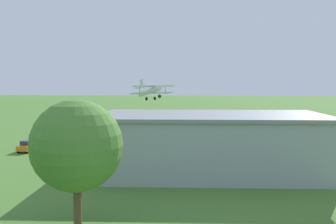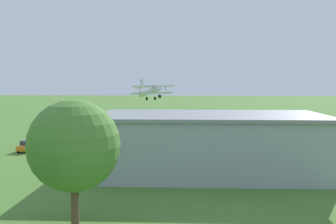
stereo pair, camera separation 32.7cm
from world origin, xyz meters
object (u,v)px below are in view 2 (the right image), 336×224
(car_orange, at_px, (29,145))
(tree_behind_hangar_left, at_px, (74,146))
(person_walking_on_apron, at_px, (214,145))
(person_beside_truck, at_px, (168,141))
(car_white, at_px, (76,147))
(car_black, at_px, (132,147))
(hangar, at_px, (211,144))
(biplane, at_px, (151,91))
(person_near_hangar_door, at_px, (274,146))

(car_orange, distance_m, tree_behind_hangar_left, 34.11)
(person_walking_on_apron, relative_size, person_beside_truck, 0.87)
(car_white, xyz_separation_m, tree_behind_hangar_left, (-8.55, 28.84, 4.99))
(car_black, xyz_separation_m, person_walking_on_apron, (-11.80, -3.82, -0.08))
(car_black, bearing_deg, car_orange, -3.18)
(hangar, distance_m, person_walking_on_apron, 15.66)
(biplane, xyz_separation_m, person_near_hangar_door, (-20.03, 16.55, -7.59))
(biplane, height_order, tree_behind_hangar_left, biplane)
(car_orange, xyz_separation_m, person_near_hangar_door, (-35.97, -2.47, -0.08))
(car_orange, height_order, person_walking_on_apron, car_orange)
(car_white, bearing_deg, biplane, -113.21)
(person_walking_on_apron, xyz_separation_m, tree_behind_hangar_left, (11.30, 32.70, 5.07))
(car_black, relative_size, car_white, 0.94)
(car_white, distance_m, tree_behind_hangar_left, 30.49)
(car_black, height_order, person_beside_truck, person_beside_truck)
(hangar, xyz_separation_m, person_near_hangar_door, (-9.79, -14.92, -2.57))
(person_near_hangar_door, bearing_deg, person_walking_on_apron, -3.23)
(hangar, bearing_deg, car_black, -47.20)
(hangar, xyz_separation_m, tree_behind_hangar_left, (10.23, 17.29, 2.48))
(biplane, bearing_deg, car_white, 66.79)
(car_black, bearing_deg, car_white, 0.29)
(car_orange, xyz_separation_m, tree_behind_hangar_left, (-15.95, 29.74, 4.98))
(biplane, distance_m, car_black, 21.27)
(car_orange, height_order, person_near_hangar_door, car_orange)
(biplane, bearing_deg, car_orange, 50.04)
(car_orange, bearing_deg, tree_behind_hangar_left, 118.21)
(tree_behind_hangar_left, bearing_deg, car_white, -73.49)
(car_orange, bearing_deg, car_black, 176.82)
(car_black, distance_m, car_white, 8.05)
(car_black, relative_size, person_near_hangar_door, 2.81)
(hangar, bearing_deg, tree_behind_hangar_left, 59.39)
(person_beside_truck, bearing_deg, tree_behind_hangar_left, 82.97)
(person_near_hangar_door, xyz_separation_m, person_beside_truck, (15.75, -2.44, 0.11))
(biplane, relative_size, person_near_hangar_door, 5.26)
(person_near_hangar_door, bearing_deg, car_orange, 3.93)
(biplane, xyz_separation_m, tree_behind_hangar_left, (-0.01, 48.76, -2.54))
(car_white, distance_m, person_near_hangar_door, 28.77)
(car_white, bearing_deg, hangar, 148.42)
(hangar, bearing_deg, person_near_hangar_door, -123.27)
(person_beside_truck, bearing_deg, hangar, 108.94)
(tree_behind_hangar_left, bearing_deg, person_near_hangar_door, -121.86)
(person_near_hangar_door, height_order, person_beside_truck, person_beside_truck)
(car_orange, xyz_separation_m, person_walking_on_apron, (-27.25, -2.97, -0.09))
(car_orange, bearing_deg, biplane, -129.96)
(person_walking_on_apron, bearing_deg, person_near_hangar_door, 176.77)
(biplane, bearing_deg, tree_behind_hangar_left, 90.01)
(hangar, height_order, person_walking_on_apron, hangar)
(biplane, distance_m, person_beside_truck, 16.54)
(car_black, xyz_separation_m, tree_behind_hangar_left, (-0.50, 28.88, 4.98))
(hangar, xyz_separation_m, person_beside_truck, (5.96, -17.36, -2.46))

